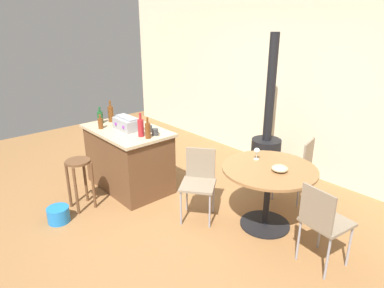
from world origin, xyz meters
TOP-DOWN VIEW (x-y plane):
  - ground_plane at (0.00, 0.00)m, footprint 8.80×8.80m
  - back_wall at (0.00, 2.43)m, footprint 8.00×0.10m
  - kitchen_island at (-0.95, 0.08)m, footprint 1.28×0.80m
  - wooden_stool at (-0.85, -0.70)m, footprint 0.30×0.30m
  - dining_table at (0.98, 0.74)m, footprint 1.07×1.07m
  - folding_chair_near at (0.30, 0.30)m, footprint 0.56×0.56m
  - folding_chair_far at (1.76, 0.56)m, footprint 0.45×0.45m
  - folding_chair_left at (0.86, 1.54)m, footprint 0.48×0.48m
  - wood_stove at (0.17, 1.78)m, footprint 0.44×0.45m
  - toolbox at (-0.93, 0.09)m, footprint 0.40×0.25m
  - bottle_0 at (-1.20, -0.18)m, footprint 0.07×0.07m
  - bottle_1 at (-1.43, -0.06)m, footprint 0.08×0.08m
  - bottle_2 at (-1.41, 0.10)m, footprint 0.08×0.08m
  - bottle_3 at (-0.43, 0.08)m, footprint 0.07×0.07m
  - bottle_4 at (-0.55, 0.06)m, footprint 0.08×0.08m
  - cup_0 at (-0.47, 0.22)m, footprint 0.12×0.09m
  - cup_1 at (-0.64, 0.25)m, footprint 0.12×0.08m
  - wine_glass at (0.73, 0.82)m, footprint 0.07×0.07m
  - serving_bowl at (1.11, 0.75)m, footprint 0.18×0.18m
  - plastic_bucket at (-0.72, -1.07)m, footprint 0.26×0.26m

SIDE VIEW (x-z plane):
  - ground_plane at x=0.00m, z-range 0.00..0.00m
  - plastic_bucket at x=-0.72m, z-range 0.00..0.19m
  - kitchen_island at x=-0.95m, z-range 0.00..0.89m
  - wooden_stool at x=-0.85m, z-range 0.14..0.80m
  - folding_chair_near at x=0.30m, z-range 0.08..0.93m
  - wood_stove at x=0.17m, z-range -0.57..1.59m
  - folding_chair_left at x=0.86m, z-range 0.08..0.95m
  - folding_chair_far at x=1.76m, z-range 0.09..0.97m
  - dining_table at x=0.98m, z-range 0.20..0.95m
  - serving_bowl at x=1.11m, z-range 0.75..0.82m
  - wine_glass at x=0.73m, z-range 0.79..0.93m
  - cup_1 at x=-0.64m, z-range 0.88..0.97m
  - cup_0 at x=-0.47m, z-range 0.88..0.97m
  - bottle_0 at x=-1.20m, z-range 0.86..1.06m
  - toolbox at x=-0.93m, z-range 0.88..1.06m
  - bottle_1 at x=-1.43m, z-range 0.86..1.10m
  - bottle_3 at x=-0.43m, z-range 0.85..1.13m
  - bottle_4 at x=-0.55m, z-range 0.85..1.16m
  - bottle_2 at x=-1.41m, z-range 0.85..1.16m
  - back_wall at x=0.00m, z-range 0.00..2.70m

